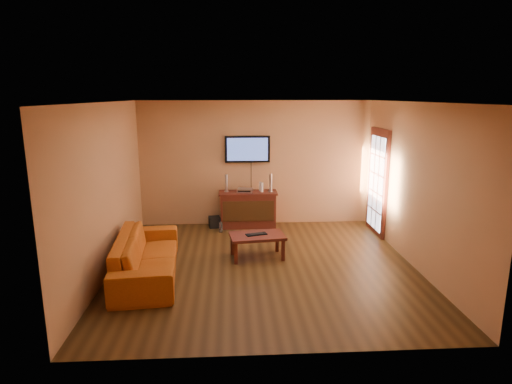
{
  "coord_description": "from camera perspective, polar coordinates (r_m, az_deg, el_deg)",
  "views": [
    {
      "loc": [
        -0.53,
        -6.7,
        2.81
      ],
      "look_at": [
        -0.09,
        0.8,
        1.1
      ],
      "focal_mm": 30.0,
      "sensor_mm": 36.0,
      "label": 1
    }
  ],
  "objects": [
    {
      "name": "speaker_left",
      "position": [
        9.18,
        -3.98,
        1.09
      ],
      "size": [
        0.1,
        0.1,
        0.38
      ],
      "color": "silver",
      "rests_on": "media_console"
    },
    {
      "name": "game_console",
      "position": [
        9.2,
        0.69,
        0.69
      ],
      "size": [
        0.09,
        0.15,
        0.2
      ],
      "primitive_type": "cube",
      "rotation": [
        0.0,
        0.0,
        0.33
      ],
      "color": "white",
      "rests_on": "media_console"
    },
    {
      "name": "television",
      "position": [
        9.23,
        -1.15,
        5.73
      ],
      "size": [
        0.97,
        0.08,
        0.57
      ],
      "color": "black",
      "rests_on": "ground"
    },
    {
      "name": "speaker_right",
      "position": [
        9.17,
        1.98,
        1.14
      ],
      "size": [
        0.11,
        0.11,
        0.39
      ],
      "color": "silver",
      "rests_on": "media_console"
    },
    {
      "name": "room_walls",
      "position": [
        7.42,
        0.75,
        4.13
      ],
      "size": [
        5.0,
        5.0,
        5.0
      ],
      "color": "tan",
      "rests_on": "ground"
    },
    {
      "name": "media_console",
      "position": [
        9.28,
        -1.07,
        -2.3
      ],
      "size": [
        1.25,
        0.48,
        0.77
      ],
      "color": "#44160F",
      "rests_on": "ground"
    },
    {
      "name": "sofa",
      "position": [
        7.0,
        -14.39,
        -7.33
      ],
      "size": [
        0.88,
        2.34,
        0.89
      ],
      "primitive_type": "imported",
      "rotation": [
        0.0,
        0.0,
        1.67
      ],
      "color": "#AC5013",
      "rests_on": "ground"
    },
    {
      "name": "keyboard",
      "position": [
        7.5,
        0.05,
        -5.64
      ],
      "size": [
        0.39,
        0.24,
        0.02
      ],
      "color": "black",
      "rests_on": "coffee_table"
    },
    {
      "name": "bottle",
      "position": [
        9.0,
        -4.7,
        -4.7
      ],
      "size": [
        0.08,
        0.08,
        0.23
      ],
      "color": "white",
      "rests_on": "ground"
    },
    {
      "name": "french_door",
      "position": [
        9.08,
        15.88,
        1.16
      ],
      "size": [
        0.07,
        1.02,
        2.22
      ],
      "color": "#44160F",
      "rests_on": "ground"
    },
    {
      "name": "subwoofer",
      "position": [
        9.34,
        -5.55,
        -3.99
      ],
      "size": [
        0.27,
        0.27,
        0.23
      ],
      "primitive_type": "cube",
      "rotation": [
        0.0,
        0.0,
        0.19
      ],
      "color": "black",
      "rests_on": "ground"
    },
    {
      "name": "ground_plane",
      "position": [
        7.28,
        1.07,
        -9.88
      ],
      "size": [
        5.0,
        5.0,
        0.0
      ],
      "primitive_type": "plane",
      "color": "#31200D",
      "rests_on": "ground"
    },
    {
      "name": "av_receiver",
      "position": [
        9.18,
        -1.47,
        0.24
      ],
      "size": [
        0.36,
        0.29,
        0.07
      ],
      "primitive_type": "cube",
      "rotation": [
        0.0,
        0.0,
        -0.2
      ],
      "color": "silver",
      "rests_on": "media_console"
    },
    {
      "name": "coffee_table",
      "position": [
        7.53,
        0.16,
        -6.14
      ],
      "size": [
        1.01,
        0.68,
        0.42
      ],
      "color": "#44160F",
      "rests_on": "ground"
    }
  ]
}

